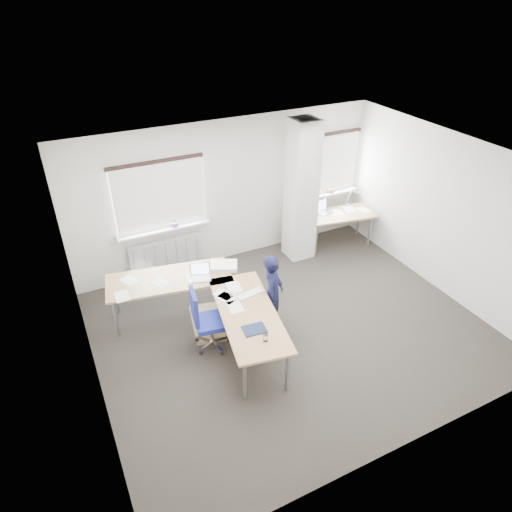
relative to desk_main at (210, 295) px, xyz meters
name	(u,v)px	position (x,y,z in m)	size (l,w,h in m)	color
ground	(290,328)	(1.16, -0.54, -0.69)	(6.00, 6.00, 0.00)	#282520
room_shell	(290,219)	(1.34, -0.09, 1.05)	(6.04, 5.04, 2.82)	beige
floor_mat	(229,319)	(0.35, 0.12, -0.69)	(1.21, 1.03, 0.01)	olive
white_crate	(142,279)	(-0.70, 1.71, -0.55)	(0.47, 0.33, 0.28)	white
desk_main	(210,295)	(0.00, 0.00, 0.00)	(2.40, 2.98, 0.96)	#8D5F3C
desk_side	(340,215)	(3.42, 1.40, -0.01)	(1.50, 0.93, 1.22)	#8D5F3C
task_chair	(209,331)	(-0.16, -0.34, -0.40)	(0.59, 0.58, 1.07)	navy
person	(273,293)	(0.93, -0.34, -0.02)	(0.49, 0.32, 1.34)	black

